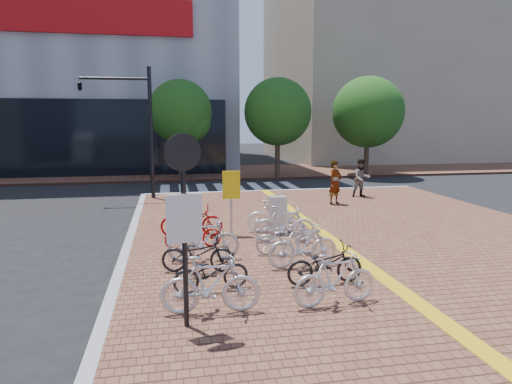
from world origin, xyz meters
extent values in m
plane|color=black|center=(0.00, 0.00, 0.00)|extent=(120.00, 120.00, 0.00)
cube|color=gold|center=(2.00, -5.00, 0.16)|extent=(0.40, 34.00, 0.01)
cube|color=gray|center=(3.00, 12.00, 0.08)|extent=(14.00, 0.25, 0.15)
cube|color=brown|center=(0.00, 21.00, 0.07)|extent=(70.00, 8.00, 0.15)
cube|color=gray|center=(18.00, 32.00, 9.00)|extent=(20.00, 18.00, 18.00)
cube|color=silver|center=(-3.00, 14.00, 0.01)|extent=(0.50, 4.00, 0.01)
cube|color=silver|center=(-2.00, 14.00, 0.01)|extent=(0.50, 4.00, 0.01)
cube|color=silver|center=(-1.00, 14.00, 0.01)|extent=(0.50, 4.00, 0.01)
cube|color=silver|center=(0.00, 14.00, 0.01)|extent=(0.50, 4.00, 0.01)
cube|color=silver|center=(1.00, 14.00, 0.01)|extent=(0.50, 4.00, 0.01)
cube|color=silver|center=(2.00, 14.00, 0.01)|extent=(0.50, 4.00, 0.01)
cube|color=silver|center=(3.00, 14.00, 0.01)|extent=(0.50, 4.00, 0.01)
cube|color=silver|center=(4.00, 14.00, 0.01)|extent=(0.50, 4.00, 0.01)
cylinder|color=#38281E|center=(-2.00, 17.50, 1.45)|extent=(0.32, 0.32, 2.60)
sphere|color=#194714|center=(-2.00, 17.50, 4.20)|extent=(3.80, 3.80, 3.80)
sphere|color=#194714|center=(-1.40, 17.20, 3.60)|extent=(2.40, 2.40, 2.40)
cylinder|color=#38281E|center=(4.00, 17.50, 1.45)|extent=(0.32, 0.32, 2.60)
sphere|color=#194714|center=(4.00, 17.50, 4.20)|extent=(4.20, 4.20, 4.20)
sphere|color=#194714|center=(4.60, 17.20, 3.60)|extent=(2.40, 2.40, 2.40)
cylinder|color=#38281E|center=(10.00, 17.50, 1.45)|extent=(0.32, 0.32, 2.60)
sphere|color=#194714|center=(10.00, 17.50, 4.20)|extent=(4.60, 4.60, 4.60)
sphere|color=#194714|center=(10.60, 17.20, 3.60)|extent=(2.40, 2.40, 2.40)
imported|color=silver|center=(-2.06, -2.42, 0.71)|extent=(1.89, 0.66, 1.12)
imported|color=black|center=(-1.95, -1.31, 0.58)|extent=(1.70, 0.84, 0.85)
imported|color=black|center=(-2.14, -0.02, 0.60)|extent=(1.81, 0.91, 0.91)
imported|color=#B8B8BD|center=(-1.93, 0.82, 0.70)|extent=(1.86, 0.58, 1.11)
imported|color=#B6130D|center=(-2.14, 2.04, 0.57)|extent=(1.63, 0.70, 0.83)
imported|color=#A20B0D|center=(-2.12, 3.38, 0.65)|extent=(1.96, 0.84, 1.00)
imported|color=silver|center=(0.35, -2.49, 0.68)|extent=(1.80, 0.72, 1.05)
imported|color=black|center=(0.54, -1.35, 0.60)|extent=(1.75, 0.67, 0.91)
imported|color=silver|center=(0.41, -0.13, 0.69)|extent=(1.85, 0.68, 1.09)
imported|color=#ADADB1|center=(0.28, 0.96, 0.59)|extent=(1.72, 0.75, 0.88)
imported|color=silver|center=(0.53, 2.18, 0.70)|extent=(1.88, 0.82, 1.09)
imported|color=white|center=(0.51, 3.40, 0.68)|extent=(1.81, 0.77, 1.05)
imported|color=gray|center=(4.18, 7.72, 1.08)|extent=(0.81, 0.71, 1.86)
imported|color=#49525D|center=(6.05, 9.25, 1.03)|extent=(0.86, 0.68, 1.75)
cube|color=silver|center=(0.60, 3.33, 0.74)|extent=(0.55, 0.41, 1.18)
cylinder|color=#B7B7BC|center=(-0.87, 3.41, 1.13)|extent=(0.08, 0.08, 1.96)
cube|color=yellow|center=(-0.87, 3.36, 1.73)|extent=(0.55, 0.08, 0.87)
cylinder|color=black|center=(-2.53, -2.87, 1.81)|extent=(0.11, 0.11, 3.33)
cylinder|color=black|center=(-2.53, -2.93, 3.20)|extent=(0.62, 0.18, 0.62)
cube|color=silver|center=(-2.53, -2.93, 2.09)|extent=(0.60, 0.18, 0.83)
cylinder|color=black|center=(-3.50, 10.78, 3.10)|extent=(0.18, 0.18, 5.89)
cylinder|color=black|center=(-4.97, 10.78, 5.50)|extent=(2.95, 0.12, 0.12)
imported|color=black|center=(-6.45, 10.78, 5.21)|extent=(0.26, 1.22, 0.49)
camera|label=1|loc=(-2.75, -10.50, 3.74)|focal=32.00mm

